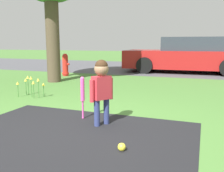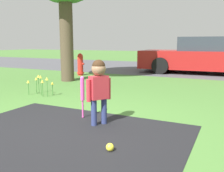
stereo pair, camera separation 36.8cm
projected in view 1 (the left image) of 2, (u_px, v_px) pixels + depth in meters
ground_plane at (62, 133)px, 3.09m from camera, size 60.00×60.00×0.00m
street_strip at (166, 68)px, 11.03m from camera, size 40.00×6.00×0.01m
child at (101, 83)px, 3.30m from camera, size 0.24×0.32×0.89m
baseball_bat at (83, 92)px, 3.61m from camera, size 0.06×0.06×0.63m
sports_ball at (122, 147)px, 2.58m from camera, size 0.08×0.08×0.08m
fire_hydrant at (65, 65)px, 8.41m from camera, size 0.26×0.24×0.75m
parked_car at (187, 56)px, 9.39m from camera, size 4.59×2.16×1.31m
flower_bed at (31, 82)px, 5.13m from camera, size 0.55×0.33×0.43m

